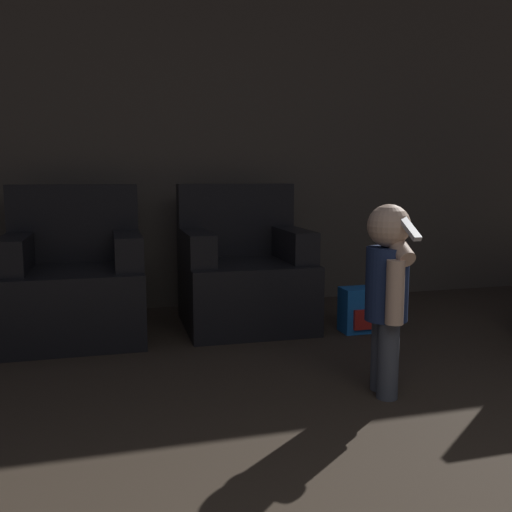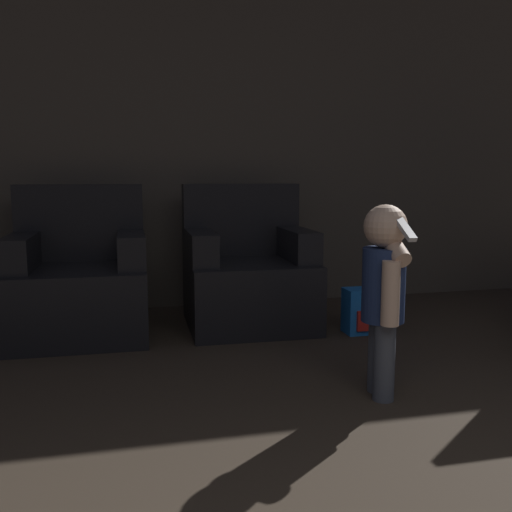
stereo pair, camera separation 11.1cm
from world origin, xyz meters
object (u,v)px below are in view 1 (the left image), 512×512
object	(u,v)px
armchair_right	(244,275)
armchair_left	(75,283)
toy_backpack	(362,310)
person_toddler	(388,284)

from	to	relation	value
armchair_right	armchair_left	bearing A→B (deg)	-178.52
armchair_left	toy_backpack	xyz separation A→B (m)	(1.73, -0.38, -0.19)
armchair_right	toy_backpack	bearing A→B (deg)	-28.10
person_toddler	toy_backpack	xyz separation A→B (m)	(0.37, 0.98, -0.37)
armchair_left	person_toddler	size ratio (longest dim) A/B	1.08
armchair_left	armchair_right	xyz separation A→B (m)	(1.06, -0.00, 0.00)
person_toddler	toy_backpack	bearing A→B (deg)	171.24
armchair_right	person_toddler	xyz separation A→B (m)	(0.30, -1.36, 0.18)
armchair_left	person_toddler	world-z (taller)	armchair_left
armchair_left	person_toddler	distance (m)	1.94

